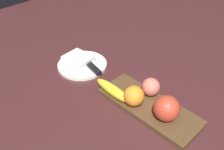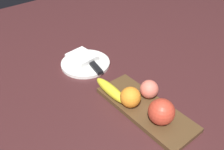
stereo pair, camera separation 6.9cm
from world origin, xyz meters
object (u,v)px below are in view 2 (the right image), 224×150
object	(u,v)px
peach	(149,89)
folded_napkin	(82,57)
banana	(111,90)
orange_near_apple	(131,97)
dinner_plate	(85,63)
apple	(161,112)
knife	(94,65)
fruit_tray	(145,109)

from	to	relation	value
peach	folded_napkin	world-z (taller)	peach
peach	folded_napkin	xyz separation A→B (m)	(0.34, 0.05, -0.02)
banana	orange_near_apple	world-z (taller)	orange_near_apple
dinner_plate	folded_napkin	xyz separation A→B (m)	(0.03, 0.00, 0.02)
apple	knife	world-z (taller)	apple
orange_near_apple	peach	world-z (taller)	orange_near_apple
dinner_plate	knife	world-z (taller)	knife
apple	folded_napkin	size ratio (longest dim) A/B	0.76
dinner_plate	folded_napkin	world-z (taller)	folded_napkin
fruit_tray	dinner_plate	distance (m)	0.35
orange_near_apple	dinner_plate	distance (m)	0.31
dinner_plate	peach	bearing A→B (deg)	-171.93
banana	peach	xyz separation A→B (m)	(-0.09, -0.09, 0.01)
apple	orange_near_apple	distance (m)	0.11
knife	orange_near_apple	bearing A→B (deg)	-178.65
folded_napkin	banana	bearing A→B (deg)	169.14
banana	apple	bearing A→B (deg)	-167.02
dinner_plate	knife	xyz separation A→B (m)	(-0.05, -0.01, 0.01)
banana	folded_napkin	xyz separation A→B (m)	(0.25, -0.05, -0.01)
banana	orange_near_apple	distance (m)	0.08
folded_napkin	fruit_tray	bearing A→B (deg)	180.00
knife	folded_napkin	bearing A→B (deg)	17.50
banana	orange_near_apple	size ratio (longest dim) A/B	2.37
apple	orange_near_apple	bearing A→B (deg)	11.01
fruit_tray	banana	distance (m)	0.13
folded_napkin	knife	bearing A→B (deg)	-172.96
orange_near_apple	folded_napkin	size ratio (longest dim) A/B	0.64
orange_near_apple	dinner_plate	world-z (taller)	orange_near_apple
apple	peach	xyz separation A→B (m)	(0.10, -0.06, -0.01)
fruit_tray	apple	world-z (taller)	apple
apple	dinner_plate	size ratio (longest dim) A/B	0.41
apple	banana	distance (m)	0.20
dinner_plate	folded_napkin	size ratio (longest dim) A/B	1.86
banana	knife	size ratio (longest dim) A/B	0.90
apple	banana	bearing A→B (deg)	10.93
folded_napkin	knife	distance (m)	0.07
fruit_tray	apple	size ratio (longest dim) A/B	4.33
fruit_tray	dinner_plate	bearing A→B (deg)	0.00
banana	folded_napkin	world-z (taller)	banana
dinner_plate	fruit_tray	bearing A→B (deg)	180.00
apple	folded_napkin	world-z (taller)	apple
fruit_tray	folded_napkin	world-z (taller)	folded_napkin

